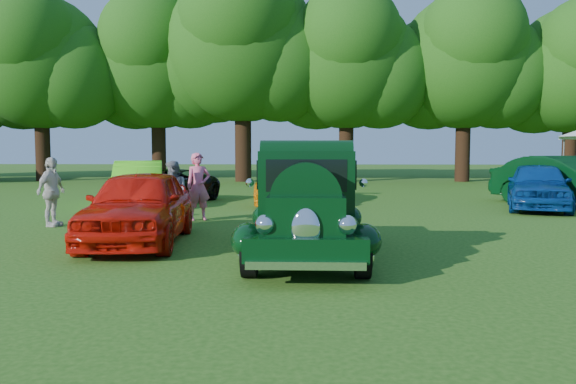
{
  "coord_description": "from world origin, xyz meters",
  "views": [
    {
      "loc": [
        0.5,
        -10.27,
        1.95
      ],
      "look_at": [
        0.08,
        0.73,
        1.1
      ],
      "focal_mm": 35.0,
      "sensor_mm": 36.0,
      "label": 1
    }
  ],
  "objects_px": {
    "back_car_lime": "(138,183)",
    "back_car_black": "(170,186)",
    "red_convertible": "(139,206)",
    "spectator_grey": "(174,192)",
    "spectator_pink": "(198,187)",
    "spectator_white": "(51,192)",
    "back_car_orange": "(293,182)",
    "hero_pickup": "(307,211)",
    "back_car_green": "(566,181)",
    "back_car_blue": "(538,186)"
  },
  "relations": [
    {
      "from": "red_convertible",
      "to": "back_car_green",
      "type": "height_order",
      "value": "back_car_green"
    },
    {
      "from": "back_car_blue",
      "to": "spectator_grey",
      "type": "xyz_separation_m",
      "value": [
        -10.88,
        -3.82,
        0.05
      ]
    },
    {
      "from": "back_car_black",
      "to": "back_car_green",
      "type": "relative_size",
      "value": 0.84
    },
    {
      "from": "back_car_lime",
      "to": "spectator_pink",
      "type": "distance_m",
      "value": 5.03
    },
    {
      "from": "back_car_black",
      "to": "spectator_grey",
      "type": "relative_size",
      "value": 2.67
    },
    {
      "from": "back_car_orange",
      "to": "spectator_white",
      "type": "distance_m",
      "value": 8.57
    },
    {
      "from": "hero_pickup",
      "to": "back_car_black",
      "type": "xyz_separation_m",
      "value": [
        -4.97,
        9.88,
        -0.22
      ]
    },
    {
      "from": "hero_pickup",
      "to": "spectator_pink",
      "type": "bearing_deg",
      "value": 120.06
    },
    {
      "from": "back_car_black",
      "to": "back_car_orange",
      "type": "relative_size",
      "value": 0.83
    },
    {
      "from": "red_convertible",
      "to": "back_car_orange",
      "type": "height_order",
      "value": "red_convertible"
    },
    {
      "from": "back_car_orange",
      "to": "back_car_blue",
      "type": "relative_size",
      "value": 1.18
    },
    {
      "from": "spectator_grey",
      "to": "back_car_black",
      "type": "bearing_deg",
      "value": 137.58
    },
    {
      "from": "back_car_blue",
      "to": "red_convertible",
      "type": "bearing_deg",
      "value": -129.34
    },
    {
      "from": "hero_pickup",
      "to": "spectator_pink",
      "type": "relative_size",
      "value": 2.66
    },
    {
      "from": "back_car_orange",
      "to": "back_car_green",
      "type": "height_order",
      "value": "back_car_green"
    },
    {
      "from": "back_car_orange",
      "to": "red_convertible",
      "type": "bearing_deg",
      "value": -104.39
    },
    {
      "from": "back_car_lime",
      "to": "back_car_black",
      "type": "height_order",
      "value": "back_car_lime"
    },
    {
      "from": "red_convertible",
      "to": "back_car_lime",
      "type": "relative_size",
      "value": 0.97
    },
    {
      "from": "red_convertible",
      "to": "back_car_orange",
      "type": "relative_size",
      "value": 0.85
    },
    {
      "from": "back_car_blue",
      "to": "spectator_white",
      "type": "relative_size",
      "value": 2.58
    },
    {
      "from": "back_car_orange",
      "to": "spectator_white",
      "type": "relative_size",
      "value": 3.03
    },
    {
      "from": "back_car_blue",
      "to": "hero_pickup",
      "type": "bearing_deg",
      "value": -113.63
    },
    {
      "from": "back_car_green",
      "to": "spectator_grey",
      "type": "height_order",
      "value": "back_car_green"
    },
    {
      "from": "back_car_blue",
      "to": "back_car_green",
      "type": "height_order",
      "value": "back_car_green"
    },
    {
      "from": "back_car_orange",
      "to": "back_car_blue",
      "type": "height_order",
      "value": "back_car_orange"
    },
    {
      "from": "spectator_pink",
      "to": "back_car_green",
      "type": "bearing_deg",
      "value": -8.92
    },
    {
      "from": "red_convertible",
      "to": "back_car_green",
      "type": "xyz_separation_m",
      "value": [
        12.19,
        7.91,
        0.09
      ]
    },
    {
      "from": "back_car_blue",
      "to": "back_car_green",
      "type": "relative_size",
      "value": 0.87
    },
    {
      "from": "red_convertible",
      "to": "back_car_lime",
      "type": "bearing_deg",
      "value": 102.57
    },
    {
      "from": "back_car_lime",
      "to": "spectator_white",
      "type": "height_order",
      "value": "spectator_white"
    },
    {
      "from": "back_car_black",
      "to": "spectator_grey",
      "type": "height_order",
      "value": "spectator_grey"
    },
    {
      "from": "red_convertible",
      "to": "spectator_pink",
      "type": "bearing_deg",
      "value": 78.17
    },
    {
      "from": "spectator_grey",
      "to": "spectator_white",
      "type": "xyz_separation_m",
      "value": [
        -2.93,
        -0.68,
        0.05
      ]
    },
    {
      "from": "spectator_pink",
      "to": "spectator_white",
      "type": "xyz_separation_m",
      "value": [
        -3.43,
        -1.4,
        -0.05
      ]
    },
    {
      "from": "back_car_orange",
      "to": "back_car_black",
      "type": "bearing_deg",
      "value": -174.34
    },
    {
      "from": "back_car_lime",
      "to": "spectator_pink",
      "type": "relative_size",
      "value": 2.52
    },
    {
      "from": "back_car_orange",
      "to": "spectator_pink",
      "type": "relative_size",
      "value": 2.87
    },
    {
      "from": "back_car_lime",
      "to": "back_car_black",
      "type": "distance_m",
      "value": 1.14
    },
    {
      "from": "back_car_green",
      "to": "spectator_pink",
      "type": "height_order",
      "value": "spectator_pink"
    },
    {
      "from": "back_car_orange",
      "to": "back_car_blue",
      "type": "xyz_separation_m",
      "value": [
        7.94,
        -1.74,
        -0.0
      ]
    },
    {
      "from": "back_car_lime",
      "to": "back_car_green",
      "type": "distance_m",
      "value": 14.63
    },
    {
      "from": "back_car_black",
      "to": "back_car_orange",
      "type": "xyz_separation_m",
      "value": [
        4.43,
        0.1,
        0.16
      ]
    },
    {
      "from": "back_car_lime",
      "to": "back_car_black",
      "type": "bearing_deg",
      "value": 19.65
    },
    {
      "from": "hero_pickup",
      "to": "back_car_black",
      "type": "height_order",
      "value": "hero_pickup"
    },
    {
      "from": "red_convertible",
      "to": "spectator_grey",
      "type": "distance_m",
      "value": 3.07
    },
    {
      "from": "back_car_lime",
      "to": "back_car_orange",
      "type": "height_order",
      "value": "back_car_orange"
    },
    {
      "from": "back_car_green",
      "to": "spectator_white",
      "type": "distance_m",
      "value": 16.12
    },
    {
      "from": "back_car_green",
      "to": "spectator_grey",
      "type": "bearing_deg",
      "value": 173.25
    },
    {
      "from": "hero_pickup",
      "to": "spectator_grey",
      "type": "bearing_deg",
      "value": 128.21
    },
    {
      "from": "spectator_white",
      "to": "spectator_pink",
      "type": "bearing_deg",
      "value": -57.86
    }
  ]
}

